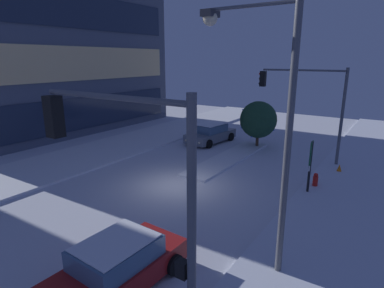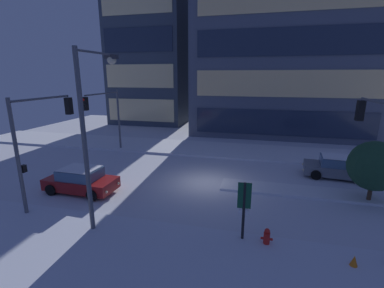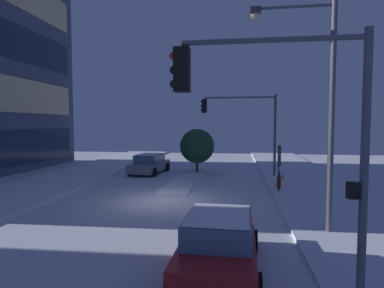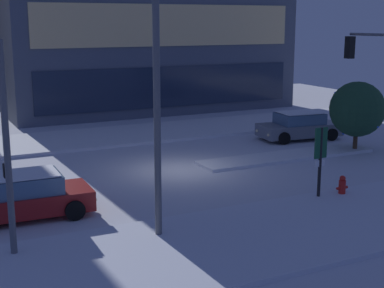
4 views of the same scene
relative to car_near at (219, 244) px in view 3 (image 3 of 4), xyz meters
name	(u,v)px [view 3 (image 3 of 4)]	position (x,y,z in m)	size (l,w,h in m)	color
ground	(163,201)	(7.05, 3.13, -0.71)	(52.00, 52.00, 0.00)	silver
curb_strip_near	(335,206)	(7.05, -4.97, -0.64)	(52.00, 5.20, 0.14)	silver
curb_strip_far	(15,195)	(7.05, 11.23, -0.64)	(52.00, 5.20, 0.14)	silver
median_strip	(184,180)	(12.62, 3.00, -0.64)	(9.00, 1.80, 0.14)	silver
car_near	(219,244)	(0.00, 0.00, 0.00)	(4.36, 2.20, 1.49)	maroon
car_far	(150,164)	(15.73, 6.25, 0.00)	(4.68, 2.51, 1.49)	slate
traffic_light_corner_near_right	(244,119)	(15.05, -0.96, 3.50)	(0.32, 5.44, 5.94)	#565960
traffic_light_corner_near_left	(285,115)	(-0.91, -1.49, 3.33)	(0.32, 4.36, 5.87)	#565960
street_lamp_arched	(309,85)	(3.18, -2.86, 4.44)	(0.56, 2.90, 7.94)	#565960
fire_hydrant	(279,183)	(10.76, -2.92, -0.32)	(0.48, 0.26, 0.81)	red
parking_info_sign	(279,163)	(9.77, -2.80, 0.97)	(0.55, 0.12, 2.66)	black
decorated_tree_median	(197,146)	(16.39, 2.59, 1.40)	(2.70, 2.70, 3.46)	#473323
construction_cone	(282,177)	(13.80, -3.55, -0.44)	(0.36, 0.36, 0.55)	orange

